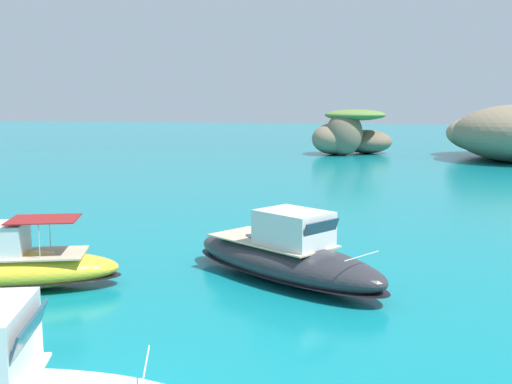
# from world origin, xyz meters

# --- Properties ---
(islet_small) EXTENTS (13.07, 12.67, 6.14)m
(islet_small) POSITION_xyz_m (-1.66, 71.63, 2.72)
(islet_small) COLOR #84755B
(islet_small) RESTS_ON ground
(motorboat_charcoal) EXTENTS (9.69, 7.42, 2.82)m
(motorboat_charcoal) POSITION_xyz_m (2.20, 11.38, 0.94)
(motorboat_charcoal) COLOR #2D2D33
(motorboat_charcoal) RESTS_ON ground
(motorboat_yellow) EXTENTS (8.75, 5.45, 2.64)m
(motorboat_yellow) POSITION_xyz_m (-7.69, 7.69, 0.84)
(motorboat_yellow) COLOR yellow
(motorboat_yellow) RESTS_ON ground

